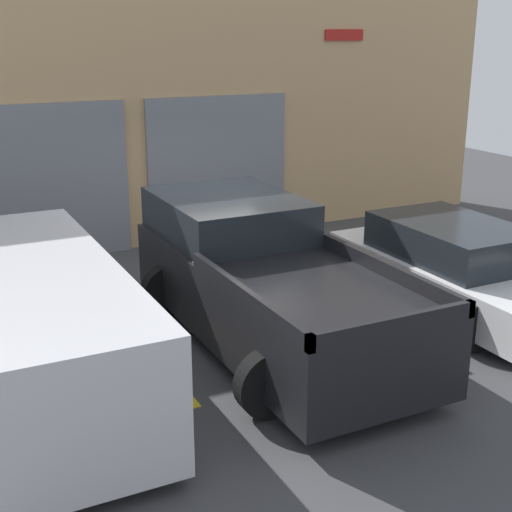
% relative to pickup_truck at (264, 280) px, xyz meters
% --- Properties ---
extents(ground_plane, '(28.00, 28.00, 0.00)m').
position_rel_pickup_truck_xyz_m(ground_plane, '(0.00, 1.86, -0.83)').
color(ground_plane, '#3D3D3F').
extents(shophouse_building, '(15.61, 0.68, 5.01)m').
position_rel_pickup_truck_xyz_m(shophouse_building, '(-0.00, 5.15, 1.65)').
color(shophouse_building, tan).
rests_on(shophouse_building, ground).
extents(pickup_truck, '(2.55, 5.16, 1.74)m').
position_rel_pickup_truck_xyz_m(pickup_truck, '(0.00, 0.00, 0.00)').
color(pickup_truck, black).
rests_on(pickup_truck, ground).
extents(sedan_white, '(2.21, 4.24, 1.30)m').
position_rel_pickup_truck_xyz_m(sedan_white, '(3.07, -0.23, -0.22)').
color(sedan_white, white).
rests_on(sedan_white, ground).
extents(sedan_side, '(2.34, 5.00, 1.55)m').
position_rel_pickup_truck_xyz_m(sedan_side, '(-3.07, -0.25, 0.01)').
color(sedan_side, silver).
rests_on(sedan_side, ground).
extents(parking_stripe_left, '(0.12, 2.20, 0.01)m').
position_rel_pickup_truck_xyz_m(parking_stripe_left, '(-1.53, -0.26, -0.82)').
color(parking_stripe_left, gold).
rests_on(parking_stripe_left, ground).
extents(parking_stripe_centre, '(0.12, 2.20, 0.01)m').
position_rel_pickup_truck_xyz_m(parking_stripe_centre, '(1.53, -0.26, -0.82)').
color(parking_stripe_centre, gold).
rests_on(parking_stripe_centre, ground).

